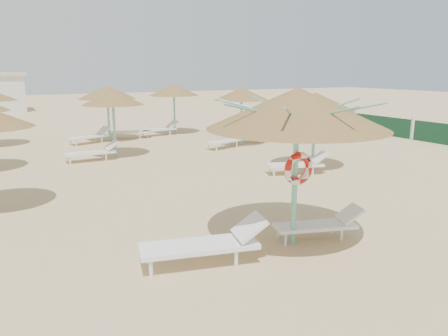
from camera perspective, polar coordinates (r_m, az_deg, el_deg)
name	(u,v)px	position (r m, az deg, el deg)	size (l,w,h in m)	color
ground	(276,245)	(9.08, 6.84, -9.91)	(120.00, 120.00, 0.00)	tan
main_palapa	(297,109)	(8.52, 9.57, 7.64)	(3.52, 3.52, 3.16)	#6AB8AC
lounger_main_a	(207,243)	(8.05, -2.19, -9.78)	(2.40, 1.19, 0.84)	white
lounger_main_b	(321,224)	(9.44, 12.54, -7.15)	(1.92, 1.07, 0.67)	white
palapa_field	(128,98)	(18.81, -12.43, 8.88)	(15.29, 13.43, 2.71)	#6AB8AC
windbreak_fence	(382,125)	(25.43, 19.98, 5.25)	(0.08, 19.84, 1.10)	#16442A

